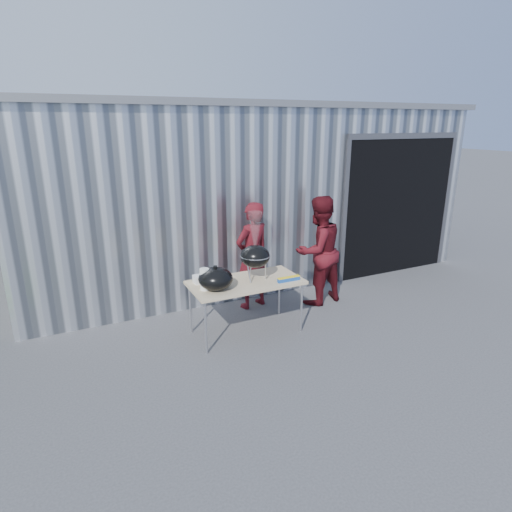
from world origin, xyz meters
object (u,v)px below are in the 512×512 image
folding_table (246,284)px  person_cook (252,256)px  person_bystander (318,251)px  kettle_grill (255,249)px

folding_table → person_cook: 0.90m
person_cook → person_bystander: size_ratio=0.96×
folding_table → person_bystander: (1.46, 0.46, 0.15)m
folding_table → kettle_grill: (0.14, -0.00, 0.47)m
person_bystander → kettle_grill: bearing=10.1°
person_cook → folding_table: bearing=43.5°
folding_table → person_cook: bearing=58.9°
kettle_grill → folding_table: bearing=179.3°
kettle_grill → person_cook: 0.90m
folding_table → person_bystander: person_bystander is taller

